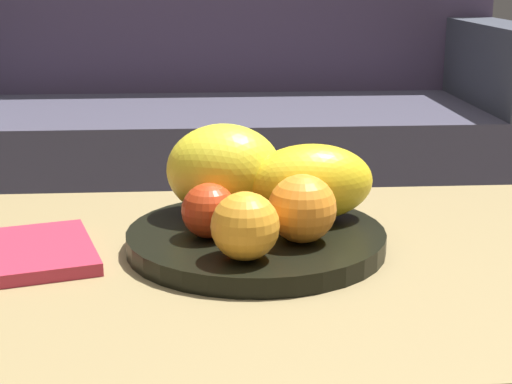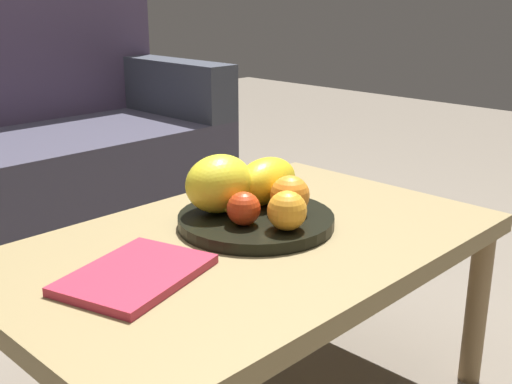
{
  "view_description": "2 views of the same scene",
  "coord_description": "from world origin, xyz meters",
  "px_view_note": "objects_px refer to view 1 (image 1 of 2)",
  "views": [
    {
      "loc": [
        -0.01,
        -0.92,
        0.76
      ],
      "look_at": [
        0.06,
        0.04,
        0.49
      ],
      "focal_mm": 56.13,
      "sensor_mm": 36.0,
      "label": 1
    },
    {
      "loc": [
        -0.84,
        -0.84,
        0.89
      ],
      "look_at": [
        0.06,
        0.04,
        0.49
      ],
      "focal_mm": 44.64,
      "sensor_mm": 36.0,
      "label": 2
    }
  ],
  "objects_px": {
    "banana_bunch": "(266,197)",
    "apple_front": "(206,211)",
    "fruit_bowl": "(256,239)",
    "melon_large_front": "(310,182)",
    "orange_front": "(302,209)",
    "orange_left": "(245,226)",
    "melon_smaller_beside": "(224,170)",
    "couch": "(214,134)",
    "coffee_table": "(211,296)"
  },
  "relations": [
    {
      "from": "banana_bunch",
      "to": "apple_front",
      "type": "bearing_deg",
      "value": -140.03
    },
    {
      "from": "couch",
      "to": "orange_left",
      "type": "height_order",
      "value": "couch"
    },
    {
      "from": "fruit_bowl",
      "to": "orange_front",
      "type": "xyz_separation_m",
      "value": [
        0.05,
        -0.05,
        0.05
      ]
    },
    {
      "from": "melon_large_front",
      "to": "melon_smaller_beside",
      "type": "distance_m",
      "value": 0.12
    },
    {
      "from": "orange_front",
      "to": "couch",
      "type": "bearing_deg",
      "value": 93.51
    },
    {
      "from": "coffee_table",
      "to": "apple_front",
      "type": "bearing_deg",
      "value": 104.46
    },
    {
      "from": "orange_front",
      "to": "orange_left",
      "type": "bearing_deg",
      "value": -142.07
    },
    {
      "from": "melon_smaller_beside",
      "to": "coffee_table",
      "type": "bearing_deg",
      "value": -101.11
    },
    {
      "from": "coffee_table",
      "to": "orange_left",
      "type": "distance_m",
      "value": 0.13
    },
    {
      "from": "coffee_table",
      "to": "orange_front",
      "type": "relative_size",
      "value": 12.21
    },
    {
      "from": "fruit_bowl",
      "to": "melon_large_front",
      "type": "distance_m",
      "value": 0.1
    },
    {
      "from": "coffee_table",
      "to": "melon_smaller_beside",
      "type": "distance_m",
      "value": 0.17
    },
    {
      "from": "coffee_table",
      "to": "orange_front",
      "type": "distance_m",
      "value": 0.16
    },
    {
      "from": "couch",
      "to": "melon_large_front",
      "type": "xyz_separation_m",
      "value": [
        0.1,
        -1.26,
        0.19
      ]
    },
    {
      "from": "apple_front",
      "to": "coffee_table",
      "type": "bearing_deg",
      "value": -75.54
    },
    {
      "from": "apple_front",
      "to": "fruit_bowl",
      "type": "bearing_deg",
      "value": 20.39
    },
    {
      "from": "melon_smaller_beside",
      "to": "orange_front",
      "type": "relative_size",
      "value": 1.83
    },
    {
      "from": "melon_large_front",
      "to": "orange_front",
      "type": "relative_size",
      "value": 2.01
    },
    {
      "from": "melon_large_front",
      "to": "orange_front",
      "type": "distance_m",
      "value": 0.09
    },
    {
      "from": "couch",
      "to": "apple_front",
      "type": "xyz_separation_m",
      "value": [
        -0.03,
        -1.32,
        0.17
      ]
    },
    {
      "from": "fruit_bowl",
      "to": "melon_smaller_beside",
      "type": "bearing_deg",
      "value": 118.24
    },
    {
      "from": "melon_large_front",
      "to": "banana_bunch",
      "type": "xyz_separation_m",
      "value": [
        -0.06,
        0.0,
        -0.02
      ]
    },
    {
      "from": "coffee_table",
      "to": "orange_left",
      "type": "bearing_deg",
      "value": -58.64
    },
    {
      "from": "fruit_bowl",
      "to": "orange_front",
      "type": "distance_m",
      "value": 0.09
    },
    {
      "from": "melon_smaller_beside",
      "to": "banana_bunch",
      "type": "bearing_deg",
      "value": -27.26
    },
    {
      "from": "melon_large_front",
      "to": "coffee_table",
      "type": "bearing_deg",
      "value": -149.4
    },
    {
      "from": "melon_smaller_beside",
      "to": "orange_left",
      "type": "relative_size",
      "value": 1.94
    },
    {
      "from": "melon_smaller_beside",
      "to": "couch",
      "type": "bearing_deg",
      "value": 89.64
    },
    {
      "from": "coffee_table",
      "to": "melon_smaller_beside",
      "type": "height_order",
      "value": "melon_smaller_beside"
    },
    {
      "from": "coffee_table",
      "to": "melon_large_front",
      "type": "height_order",
      "value": "melon_large_front"
    },
    {
      "from": "orange_front",
      "to": "banana_bunch",
      "type": "bearing_deg",
      "value": 111.93
    },
    {
      "from": "melon_smaller_beside",
      "to": "orange_left",
      "type": "height_order",
      "value": "melon_smaller_beside"
    },
    {
      "from": "fruit_bowl",
      "to": "melon_large_front",
      "type": "xyz_separation_m",
      "value": [
        0.07,
        0.04,
        0.06
      ]
    },
    {
      "from": "coffee_table",
      "to": "apple_front",
      "type": "distance_m",
      "value": 0.11
    },
    {
      "from": "melon_smaller_beside",
      "to": "banana_bunch",
      "type": "distance_m",
      "value": 0.07
    },
    {
      "from": "fruit_bowl",
      "to": "banana_bunch",
      "type": "bearing_deg",
      "value": 69.58
    },
    {
      "from": "fruit_bowl",
      "to": "apple_front",
      "type": "height_order",
      "value": "apple_front"
    },
    {
      "from": "coffee_table",
      "to": "melon_smaller_beside",
      "type": "bearing_deg",
      "value": 78.89
    },
    {
      "from": "orange_front",
      "to": "orange_left",
      "type": "relative_size",
      "value": 1.06
    },
    {
      "from": "apple_front",
      "to": "banana_bunch",
      "type": "xyz_separation_m",
      "value": [
        0.08,
        0.07,
        -0.0
      ]
    },
    {
      "from": "melon_large_front",
      "to": "orange_left",
      "type": "distance_m",
      "value": 0.17
    },
    {
      "from": "couch",
      "to": "orange_front",
      "type": "relative_size",
      "value": 20.42
    },
    {
      "from": "fruit_bowl",
      "to": "apple_front",
      "type": "relative_size",
      "value": 4.81
    },
    {
      "from": "orange_front",
      "to": "banana_bunch",
      "type": "xyz_separation_m",
      "value": [
        -0.04,
        0.09,
        -0.01
      ]
    },
    {
      "from": "melon_large_front",
      "to": "melon_smaller_beside",
      "type": "xyz_separation_m",
      "value": [
        -0.11,
        0.03,
        0.01
      ]
    },
    {
      "from": "melon_large_front",
      "to": "apple_front",
      "type": "bearing_deg",
      "value": -155.04
    },
    {
      "from": "coffee_table",
      "to": "banana_bunch",
      "type": "relative_size",
      "value": 5.79
    },
    {
      "from": "couch",
      "to": "apple_front",
      "type": "relative_size",
      "value": 24.94
    },
    {
      "from": "couch",
      "to": "melon_smaller_beside",
      "type": "relative_size",
      "value": 11.15
    },
    {
      "from": "melon_large_front",
      "to": "orange_left",
      "type": "bearing_deg",
      "value": -122.95
    }
  ]
}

